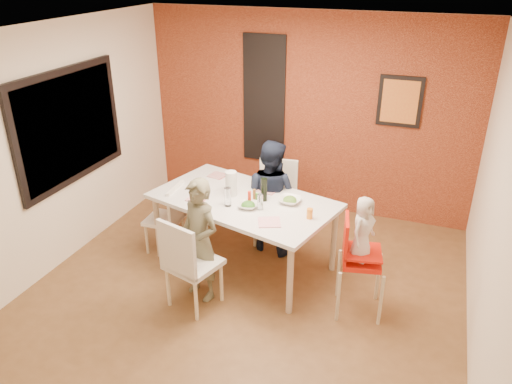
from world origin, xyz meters
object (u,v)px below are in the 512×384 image
at_px(child_near, 200,240).
at_px(chair_near, 187,261).
at_px(high_chair, 357,257).
at_px(wine_bottle, 264,190).
at_px(child_far, 270,196).
at_px(chair_far, 276,197).
at_px(dining_table, 243,205).
at_px(toddler, 363,229).
at_px(chair_left, 169,215).
at_px(paper_towel_roll, 231,184).

bearing_deg(child_near, chair_near, -75.24).
xyz_separation_m(high_chair, wine_bottle, (-1.13, 0.45, 0.34)).
bearing_deg(child_far, chair_near, 85.49).
height_order(chair_near, chair_far, chair_far).
bearing_deg(dining_table, toddler, -15.80).
height_order(high_chair, child_far, child_far).
bearing_deg(high_chair, toddler, -81.94).
relative_size(child_far, wine_bottle, 5.26).
relative_size(chair_left, high_chair, 0.84).
bearing_deg(child_far, toddler, 156.10).
relative_size(chair_left, paper_towel_roll, 3.05).
bearing_deg(child_far, chair_left, 34.68).
xyz_separation_m(child_near, toddler, (1.58, 0.33, 0.28)).
height_order(wine_bottle, paper_towel_roll, paper_towel_roll).
bearing_deg(high_chair, child_far, 42.69).
relative_size(chair_far, high_chair, 0.99).
height_order(chair_far, toddler, toddler).
distance_m(chair_left, wine_bottle, 1.27).
distance_m(child_near, wine_bottle, 0.93).
distance_m(high_chair, wine_bottle, 1.27).
bearing_deg(paper_towel_roll, dining_table, -14.59).
relative_size(chair_near, chair_far, 0.99).
distance_m(dining_table, chair_far, 0.74).
relative_size(child_far, toddler, 2.13).
xyz_separation_m(chair_near, chair_left, (-0.72, 0.92, -0.08)).
relative_size(child_near, paper_towel_roll, 4.66).
xyz_separation_m(chair_far, high_chair, (1.20, -1.10, 0.05)).
distance_m(dining_table, child_near, 0.75).
bearing_deg(child_far, chair_far, -77.38).
bearing_deg(high_chair, paper_towel_roll, 61.77).
height_order(chair_left, wine_bottle, wine_bottle).
bearing_deg(high_chair, chair_near, 97.90).
xyz_separation_m(child_far, paper_towel_roll, (-0.33, -0.40, 0.28)).
height_order(child_far, paper_towel_roll, child_far).
bearing_deg(chair_far, child_far, -93.61).
distance_m(chair_near, high_chair, 1.67).
bearing_deg(toddler, paper_towel_roll, 94.14).
relative_size(chair_far, child_far, 0.74).
distance_m(dining_table, toddler, 1.45).
xyz_separation_m(chair_left, child_near, (0.75, -0.67, 0.18)).
height_order(toddler, paper_towel_roll, toddler).
distance_m(chair_far, child_far, 0.28).
xyz_separation_m(chair_near, wine_bottle, (0.44, 1.02, 0.40)).
relative_size(high_chair, toddler, 1.59).
bearing_deg(dining_table, paper_towel_roll, 165.41).
bearing_deg(dining_table, child_near, -104.73).
distance_m(wine_bottle, paper_towel_roll, 0.39).
distance_m(child_far, toddler, 1.50).
height_order(chair_near, child_near, child_near).
height_order(high_chair, toddler, toddler).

